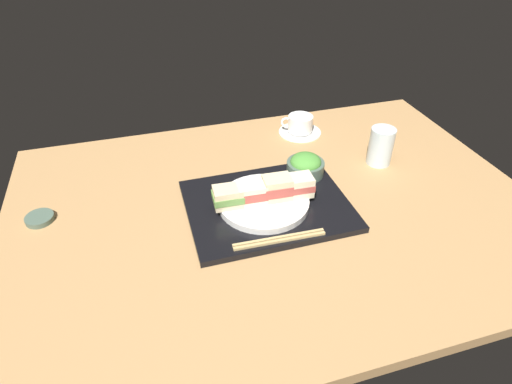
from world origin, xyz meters
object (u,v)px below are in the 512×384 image
at_px(sandwich_plate, 264,202).
at_px(sandwich_inner_near, 252,193).
at_px(sandwich_inner_far, 276,188).
at_px(drinking_glass, 381,146).
at_px(sandwich_nearmost, 228,197).
at_px(sandwich_farmost, 299,186).
at_px(coffee_cup, 300,126).
at_px(small_sauce_dish, 40,218).
at_px(chopsticks_pair, 279,239).
at_px(salad_bowl, 305,165).

xyz_separation_m(sandwich_plate, sandwich_inner_near, (-0.03, 0.00, 0.04)).
distance_m(sandwich_inner_far, drinking_glass, 0.40).
height_order(sandwich_nearmost, drinking_glass, drinking_glass).
bearing_deg(sandwich_farmost, coffee_cup, 67.92).
bearing_deg(small_sauce_dish, chopsticks_pair, -25.26).
xyz_separation_m(sandwich_plate, salad_bowl, (0.16, 0.11, 0.02)).
relative_size(sandwich_plate, sandwich_inner_far, 3.14).
distance_m(salad_bowl, small_sauce_dish, 0.72).
distance_m(sandwich_nearmost, small_sauce_dish, 0.48).
height_order(salad_bowl, coffee_cup, salad_bowl).
xyz_separation_m(sandwich_nearmost, chopsticks_pair, (0.09, -0.15, -0.04)).
relative_size(sandwich_farmost, chopsticks_pair, 0.34).
relative_size(drinking_glass, small_sauce_dish, 1.63).
distance_m(sandwich_inner_far, salad_bowl, 0.17).
bearing_deg(sandwich_inner_far, chopsticks_pair, -104.47).
height_order(coffee_cup, small_sauce_dish, coffee_cup).
bearing_deg(sandwich_farmost, small_sauce_dish, 169.22).
distance_m(sandwich_plate, chopsticks_pair, 0.14).
bearing_deg(chopsticks_pair, sandwich_inner_far, 75.53).
height_order(sandwich_inner_near, drinking_glass, drinking_glass).
height_order(drinking_glass, small_sauce_dish, drinking_glass).
relative_size(sandwich_inner_far, salad_bowl, 0.70).
bearing_deg(salad_bowl, sandwich_inner_near, -151.07).
bearing_deg(chopsticks_pair, sandwich_nearmost, 121.36).
distance_m(salad_bowl, drinking_glass, 0.25).
relative_size(sandwich_inner_near, coffee_cup, 0.53).
distance_m(sandwich_inner_near, coffee_cup, 0.46).
bearing_deg(salad_bowl, small_sauce_dish, 178.82).
xyz_separation_m(drinking_glass, small_sauce_dish, (-0.97, -0.00, -0.05)).
relative_size(sandwich_nearmost, chopsticks_pair, 0.35).
xyz_separation_m(salad_bowl, drinking_glass, (0.25, 0.02, 0.01)).
bearing_deg(sandwich_inner_far, sandwich_inner_near, 177.66).
bearing_deg(sandwich_inner_near, small_sauce_dish, 167.28).
relative_size(sandwich_inner_far, chopsticks_pair, 0.34).
height_order(sandwich_farmost, chopsticks_pair, sandwich_farmost).
distance_m(sandwich_plate, salad_bowl, 0.19).
distance_m(sandwich_plate, small_sauce_dish, 0.57).
xyz_separation_m(sandwich_inner_near, drinking_glass, (0.44, 0.12, -0.00)).
bearing_deg(sandwich_inner_near, sandwich_plate, -2.34).
xyz_separation_m(salad_bowl, small_sauce_dish, (-0.72, 0.01, -0.04)).
relative_size(sandwich_nearmost, sandwich_inner_near, 1.04).
bearing_deg(coffee_cup, sandwich_farmost, -112.08).
bearing_deg(small_sauce_dish, sandwich_farmost, -10.78).
bearing_deg(chopsticks_pair, sandwich_plate, 87.98).
distance_m(sandwich_plate, drinking_glass, 0.43).
bearing_deg(sandwich_inner_near, coffee_cup, 53.16).
bearing_deg(sandwich_nearmost, small_sauce_dish, 165.94).
distance_m(coffee_cup, small_sauce_dish, 0.84).
height_order(sandwich_inner_far, drinking_glass, drinking_glass).
bearing_deg(drinking_glass, sandwich_farmost, -158.00).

